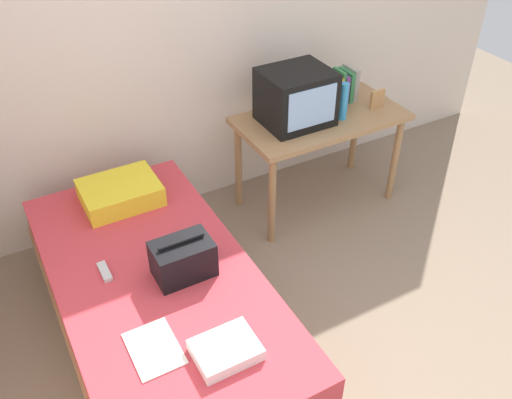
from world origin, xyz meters
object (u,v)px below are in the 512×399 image
object	(u,v)px
water_bottle	(343,101)
magazine	(154,349)
desk	(320,128)
picture_frame	(377,99)
pillow	(120,193)
remote_dark	(248,338)
bed	(161,310)
tv	(296,97)
book_row	(342,86)
remote_silver	(105,272)
handbag	(183,259)
folded_towel	(226,350)

from	to	relation	value
water_bottle	magazine	bearing A→B (deg)	-149.32
desk	picture_frame	bearing A→B (deg)	-11.90
pillow	remote_dark	distance (m)	1.30
water_bottle	remote_dark	bearing A→B (deg)	-138.78
pillow	remote_dark	xyz separation A→B (m)	(0.17, -1.28, -0.05)
water_bottle	magazine	size ratio (longest dim) A/B	0.88
bed	picture_frame	xyz separation A→B (m)	(1.89, 0.62, 0.53)
tv	book_row	distance (m)	0.47
bed	remote_silver	size ratio (longest dim) A/B	13.89
water_bottle	magazine	distance (m)	2.07
desk	remote_dark	distance (m)	1.81
book_row	magazine	xyz separation A→B (m)	(-1.91, -1.27, -0.30)
bed	pillow	xyz separation A→B (m)	(0.05, 0.69, 0.33)
pillow	tv	bearing A→B (deg)	1.41
magazine	remote_dark	distance (m)	0.42
desk	pillow	xyz separation A→B (m)	(-1.44, -0.01, -0.04)
book_row	remote_silver	distance (m)	2.10
tv	magazine	world-z (taller)	tv
bed	picture_frame	world-z (taller)	picture_frame
water_bottle	tv	bearing A→B (deg)	158.80
water_bottle	handbag	world-z (taller)	water_bottle
picture_frame	magazine	world-z (taller)	picture_frame
picture_frame	handbag	size ratio (longest dim) A/B	0.44
remote_dark	remote_silver	distance (m)	0.85
remote_dark	picture_frame	bearing A→B (deg)	35.88
water_bottle	remote_dark	world-z (taller)	water_bottle
desk	handbag	xyz separation A→B (m)	(-1.35, -0.76, -0.00)
picture_frame	remote_silver	bearing A→B (deg)	-167.23
picture_frame	pillow	size ratio (longest dim) A/B	0.29
picture_frame	magazine	size ratio (longest dim) A/B	0.45
magazine	folded_towel	xyz separation A→B (m)	(0.27, -0.18, 0.03)
pillow	handbag	distance (m)	0.76
handbag	magazine	world-z (taller)	handbag
bed	water_bottle	bearing A→B (deg)	20.92
water_bottle	magazine	world-z (taller)	water_bottle
tv	pillow	world-z (taller)	tv
magazine	remote_dark	size ratio (longest dim) A/B	1.86
water_bottle	bed	bearing A→B (deg)	-159.08
bed	book_row	xyz separation A→B (m)	(1.74, 0.83, 0.57)
desk	handbag	distance (m)	1.55
bed	tv	size ratio (longest dim) A/B	4.55
handbag	water_bottle	bearing A→B (deg)	24.65
bed	picture_frame	size ratio (longest dim) A/B	15.25
pillow	magazine	world-z (taller)	pillow
tv	remote_dark	distance (m)	1.73
picture_frame	folded_towel	bearing A→B (deg)	-145.49
tv	remote_silver	bearing A→B (deg)	-158.78
tv	handbag	world-z (taller)	tv
desk	pillow	world-z (taller)	desk
book_row	pillow	distance (m)	1.72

